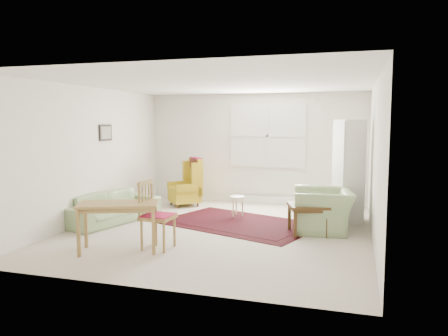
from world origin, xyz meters
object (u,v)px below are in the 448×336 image
(armchair, at_px, (323,206))
(coffee_table, at_px, (308,219))
(wingback_chair, at_px, (184,182))
(stool, at_px, (237,206))
(desk, at_px, (119,227))
(cabinet, at_px, (348,171))
(sofa, at_px, (112,201))
(desk_chair, at_px, (158,215))

(armchair, bearing_deg, coffee_table, -42.52)
(wingback_chair, distance_m, stool, 1.64)
(desk, bearing_deg, cabinet, 43.38)
(sofa, height_order, cabinet, cabinet)
(armchair, xyz_separation_m, cabinet, (0.39, 0.87, 0.52))
(coffee_table, xyz_separation_m, desk, (-2.51, -1.76, 0.10))
(stool, bearing_deg, armchair, -21.09)
(sofa, relative_size, armchair, 1.73)
(stool, xyz_separation_m, desk, (-1.04, -2.73, 0.15))
(desk, bearing_deg, stool, 69.15)
(armchair, xyz_separation_m, wingback_chair, (-3.11, 1.40, 0.11))
(coffee_table, bearing_deg, cabinet, 62.61)
(cabinet, height_order, desk, cabinet)
(sofa, bearing_deg, armchair, -67.76)
(armchair, relative_size, cabinet, 0.58)
(wingback_chair, bearing_deg, coffee_table, 17.49)
(stool, xyz_separation_m, desk_chair, (-0.55, -2.46, 0.30))
(armchair, relative_size, desk_chair, 1.10)
(sofa, bearing_deg, desk, -131.07)
(sofa, xyz_separation_m, coffee_table, (3.58, 0.14, -0.13))
(sofa, relative_size, cabinet, 1.00)
(coffee_table, bearing_deg, wingback_chair, 149.35)
(cabinet, xyz_separation_m, desk, (-3.12, -2.95, -0.60))
(wingback_chair, height_order, stool, wingback_chair)
(stool, distance_m, desk, 2.93)
(wingback_chair, bearing_deg, desk, -35.62)
(coffee_table, height_order, desk_chair, desk_chair)
(sofa, xyz_separation_m, stool, (2.12, 1.11, -0.18))
(sofa, height_order, desk, sofa)
(stool, relative_size, cabinet, 0.21)
(wingback_chair, height_order, coffee_table, wingback_chair)
(wingback_chair, height_order, desk_chair, wingback_chair)
(cabinet, bearing_deg, coffee_table, -135.24)
(armchair, bearing_deg, sofa, -90.61)
(desk, bearing_deg, sofa, 123.53)
(stool, height_order, cabinet, cabinet)
(wingback_chair, bearing_deg, armchair, 23.96)
(armchair, bearing_deg, desk_chair, -58.47)
(stool, bearing_deg, coffee_table, -33.35)
(wingback_chair, relative_size, desk_chair, 1.07)
(armchair, distance_m, desk_chair, 2.88)
(desk_chair, bearing_deg, stool, -10.84)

